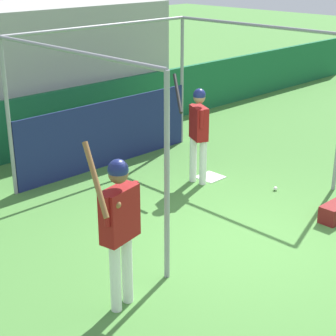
# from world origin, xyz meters

# --- Properties ---
(ground_plane) EXTENTS (60.00, 60.00, 0.00)m
(ground_plane) POSITION_xyz_m (0.00, 0.00, 0.00)
(ground_plane) COLOR #477F38
(outfield_wall) EXTENTS (24.00, 0.12, 1.28)m
(outfield_wall) POSITION_xyz_m (0.00, 5.44, 0.64)
(outfield_wall) COLOR #196038
(outfield_wall) RESTS_ON ground
(batting_cage) EXTENTS (4.26, 3.90, 2.76)m
(batting_cage) POSITION_xyz_m (0.55, 3.30, 1.17)
(batting_cage) COLOR gray
(batting_cage) RESTS_ON ground
(home_plate) EXTENTS (0.44, 0.44, 0.02)m
(home_plate) POSITION_xyz_m (1.48, 2.02, 0.01)
(home_plate) COLOR white
(home_plate) RESTS_ON ground
(player_batter) EXTENTS (0.61, 0.93, 1.94)m
(player_batter) POSITION_xyz_m (1.13, 2.03, 1.07)
(player_batter) COLOR white
(player_batter) RESTS_ON ground
(player_waiting) EXTENTS (0.75, 0.53, 2.12)m
(player_waiting) POSITION_xyz_m (-2.39, 0.00, 1.15)
(player_waiting) COLOR white
(player_waiting) RESTS_ON ground
(baseball) EXTENTS (0.07, 0.07, 0.07)m
(baseball) POSITION_xyz_m (1.85, 0.78, 0.04)
(baseball) COLOR white
(baseball) RESTS_ON ground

